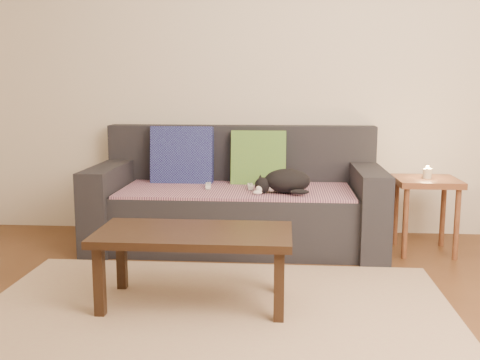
% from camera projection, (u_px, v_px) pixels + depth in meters
% --- Properties ---
extents(ground, '(4.50, 4.50, 0.00)m').
position_uv_depth(ground, '(210.00, 333.00, 2.69)').
color(ground, brown).
rests_on(ground, ground).
extents(back_wall, '(4.50, 0.04, 2.60)m').
position_uv_depth(back_wall, '(242.00, 70.00, 4.45)').
color(back_wall, beige).
rests_on(back_wall, ground).
extents(sofa, '(2.10, 0.94, 0.87)m').
position_uv_depth(sofa, '(237.00, 204.00, 4.19)').
color(sofa, '#232328').
rests_on(sofa, ground).
extents(throw_blanket, '(1.66, 0.74, 0.02)m').
position_uv_depth(throw_blanket, '(236.00, 190.00, 4.08)').
color(throw_blanket, '#442648').
rests_on(throw_blanket, sofa).
extents(cushion_navy, '(0.48, 0.17, 0.49)m').
position_uv_depth(cushion_navy, '(182.00, 158.00, 4.34)').
color(cushion_navy, '#161047').
rests_on(cushion_navy, throw_blanket).
extents(cushion_green, '(0.42, 0.17, 0.43)m').
position_uv_depth(cushion_green, '(259.00, 158.00, 4.29)').
color(cushion_green, '#0B4B3A').
rests_on(cushion_green, throw_blanket).
extents(cat, '(0.44, 0.35, 0.17)m').
position_uv_depth(cat, '(285.00, 181.00, 3.89)').
color(cat, black).
rests_on(cat, throw_blanket).
extents(wii_remote_a, '(0.05, 0.15, 0.03)m').
position_uv_depth(wii_remote_a, '(208.00, 186.00, 4.10)').
color(wii_remote_a, white).
rests_on(wii_remote_a, throw_blanket).
extents(wii_remote_b, '(0.05, 0.15, 0.03)m').
position_uv_depth(wii_remote_b, '(250.00, 187.00, 4.07)').
color(wii_remote_b, white).
rests_on(wii_remote_b, throw_blanket).
extents(side_table, '(0.43, 0.43, 0.53)m').
position_uv_depth(side_table, '(426.00, 191.00, 3.96)').
color(side_table, brown).
rests_on(side_table, ground).
extents(candle, '(0.06, 0.06, 0.09)m').
position_uv_depth(candle, '(427.00, 173.00, 3.94)').
color(candle, beige).
rests_on(candle, side_table).
extents(rug, '(2.50, 1.80, 0.01)m').
position_uv_depth(rug, '(213.00, 319.00, 2.84)').
color(rug, tan).
rests_on(rug, ground).
extents(coffee_table, '(1.04, 0.52, 0.41)m').
position_uv_depth(coffee_table, '(194.00, 240.00, 2.98)').
color(coffee_table, black).
rests_on(coffee_table, rug).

